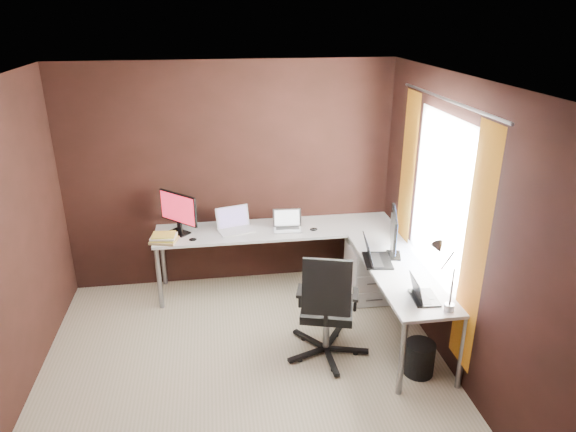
# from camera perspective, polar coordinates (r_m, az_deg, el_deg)

# --- Properties ---
(room) EXTENTS (3.60, 3.60, 2.50)m
(room) POSITION_cam_1_polar(r_m,az_deg,el_deg) (4.11, -0.52, -2.33)
(room) COLOR #C5B599
(room) RESTS_ON ground
(desk) EXTENTS (2.65, 2.25, 0.73)m
(desk) POSITION_cam_1_polar(r_m,az_deg,el_deg) (5.31, 3.39, -3.60)
(desk) COLOR silver
(desk) RESTS_ON ground
(drawer_pedestal) EXTENTS (0.42, 0.50, 0.60)m
(drawer_pedestal) POSITION_cam_1_polar(r_m,az_deg,el_deg) (5.72, 8.88, -6.12)
(drawer_pedestal) COLOR silver
(drawer_pedestal) RESTS_ON ground
(monitor_left) EXTENTS (0.39, 0.38, 0.45)m
(monitor_left) POSITION_cam_1_polar(r_m,az_deg,el_deg) (5.56, -12.09, 0.57)
(monitor_left) COLOR black
(monitor_left) RESTS_ON desk
(monitor_right) EXTENTS (0.20, 0.54, 0.45)m
(monitor_right) POSITION_cam_1_polar(r_m,az_deg,el_deg) (5.02, 11.66, -1.75)
(monitor_right) COLOR black
(monitor_right) RESTS_ON desk
(laptop_white) EXTENTS (0.42, 0.35, 0.24)m
(laptop_white) POSITION_cam_1_polar(r_m,az_deg,el_deg) (5.62, -5.96, -1.03)
(laptop_white) COLOR silver
(laptop_white) RESTS_ON desk
(laptop_silver) EXTENTS (0.32, 0.24, 0.21)m
(laptop_silver) POSITION_cam_1_polar(r_m,az_deg,el_deg) (5.61, -0.07, -1.00)
(laptop_silver) COLOR silver
(laptop_silver) RESTS_ON desk
(laptop_black_big) EXTENTS (0.31, 0.40, 0.24)m
(laptop_black_big) POSITION_cam_1_polar(r_m,az_deg,el_deg) (4.97, 9.54, -4.45)
(laptop_black_big) COLOR black
(laptop_black_big) RESTS_ON desk
(laptop_black_small) EXTENTS (0.23, 0.30, 0.19)m
(laptop_black_small) POSITION_cam_1_polar(r_m,az_deg,el_deg) (4.45, 14.60, -8.40)
(laptop_black_small) COLOR black
(laptop_black_small) RESTS_ON desk
(book_stack) EXTENTS (0.31, 0.28, 0.08)m
(book_stack) POSITION_cam_1_polar(r_m,az_deg,el_deg) (5.46, -13.62, -2.40)
(book_stack) COLOR #A08656
(book_stack) RESTS_ON desk
(mouse_left) EXTENTS (0.10, 0.08, 0.03)m
(mouse_left) POSITION_cam_1_polar(r_m,az_deg,el_deg) (5.43, -10.54, -2.58)
(mouse_left) COLOR black
(mouse_left) RESTS_ON desk
(mouse_corner) EXTENTS (0.10, 0.08, 0.03)m
(mouse_corner) POSITION_cam_1_polar(r_m,az_deg,el_deg) (5.58, 2.87, -1.48)
(mouse_corner) COLOR black
(mouse_corner) RESTS_ON desk
(desk_lamp) EXTENTS (0.19, 0.22, 0.58)m
(desk_lamp) POSITION_cam_1_polar(r_m,az_deg,el_deg) (4.22, 16.82, -5.45)
(desk_lamp) COLOR slate
(desk_lamp) RESTS_ON desk
(office_chair) EXTENTS (0.59, 0.62, 1.06)m
(office_chair) POSITION_cam_1_polar(r_m,az_deg,el_deg) (4.76, 4.28, -12.08)
(office_chair) COLOR black
(office_chair) RESTS_ON ground
(wastebasket) EXTENTS (0.30, 0.30, 0.30)m
(wastebasket) POSITION_cam_1_polar(r_m,az_deg,el_deg) (4.77, 14.38, -15.06)
(wastebasket) COLOR black
(wastebasket) RESTS_ON ground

